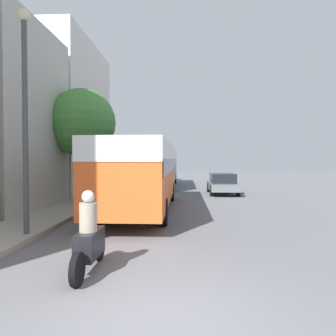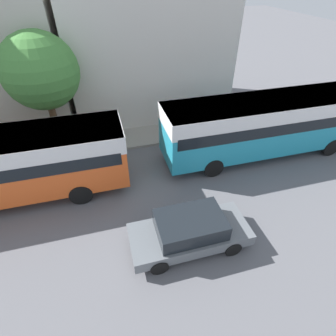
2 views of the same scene
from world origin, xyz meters
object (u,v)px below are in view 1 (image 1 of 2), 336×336
motorcycle_behind_lead (89,240)px  car_crossing (222,183)px  bus_lead (143,167)px  bus_following (160,163)px  pedestrian_near_curb (121,176)px

motorcycle_behind_lead → car_crossing: size_ratio=0.51×
bus_lead → car_crossing: bus_lead is taller
bus_following → car_crossing: bearing=-51.5°
bus_lead → motorcycle_behind_lead: 8.45m
motorcycle_behind_lead → pedestrian_near_curb: (-2.86, 17.77, 0.41)m
bus_lead → motorcycle_behind_lead: bearing=-90.3°
bus_lead → car_crossing: 8.74m
bus_lead → pedestrian_near_curb: bus_lead is taller
car_crossing → pedestrian_near_curb: (-7.42, 2.05, 0.35)m
bus_lead → bus_following: bearing=90.9°
pedestrian_near_curb → car_crossing: bearing=-15.4°
motorcycle_behind_lead → pedestrian_near_curb: bearing=99.1°
bus_following → bus_lead: bearing=-89.1°
bus_lead → car_crossing: size_ratio=2.60×
bus_following → motorcycle_behind_lead: 21.69m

